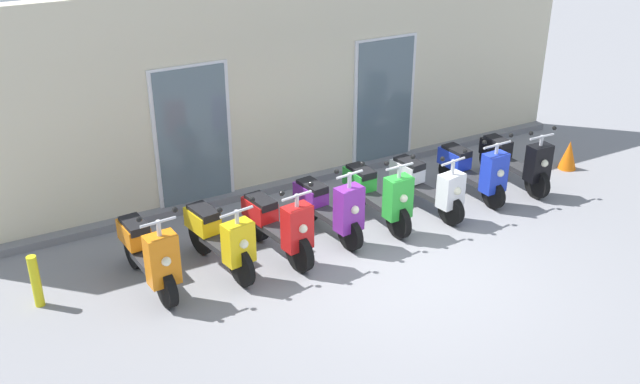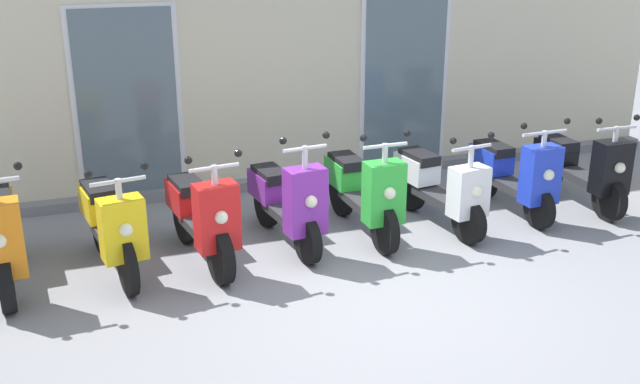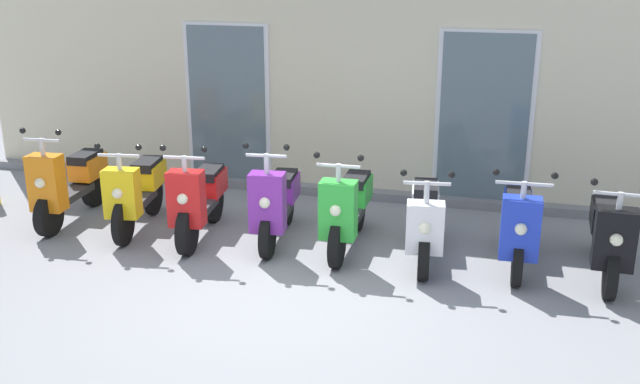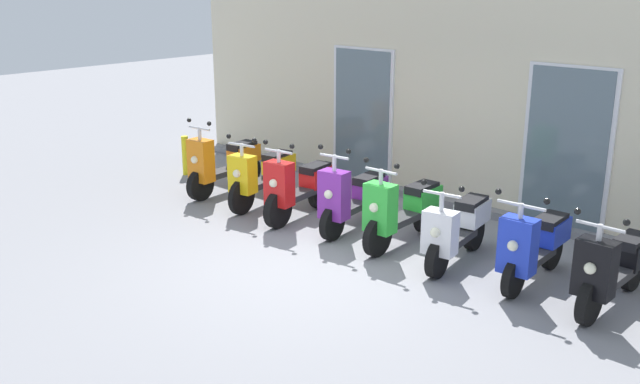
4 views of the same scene
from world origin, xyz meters
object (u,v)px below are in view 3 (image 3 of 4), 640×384
Objects in this scene: scooter_red at (200,199)px; scooter_black at (609,234)px; scooter_purple at (276,202)px; scooter_white at (425,219)px; scooter_blue at (518,224)px; scooter_yellow at (137,190)px; scooter_green at (348,207)px; scooter_orange at (69,183)px.

scooter_red is 4.48m from scooter_black.
scooter_purple is 1.00× the size of scooter_white.
scooter_blue is (0.97, 0.06, 0.03)m from scooter_white.
scooter_black is at bearing 1.49° from scooter_white.
scooter_blue reaches higher than scooter_white.
scooter_green is at bearing 1.74° from scooter_yellow.
scooter_yellow is 0.84m from scooter_red.
scooter_green is (0.84, 0.00, 0.01)m from scooter_purple.
scooter_orange reaches higher than scooter_blue.
scooter_purple reaches higher than scooter_white.
scooter_purple reaches higher than scooter_blue.
scooter_orange is 1.07× the size of scooter_blue.
scooter_green is 1.07× the size of scooter_white.
scooter_black is (4.48, 0.12, -0.02)m from scooter_red.
scooter_white is at bearing -4.09° from scooter_green.
scooter_red is 0.97× the size of scooter_green.
scooter_yellow is at bearing -179.06° from scooter_blue.
scooter_green reaches higher than scooter_red.
scooter_white is at bearing 1.58° from scooter_red.
scooter_blue is at bearing -0.17° from scooter_green.
scooter_white is (0.87, -0.06, -0.03)m from scooter_green.
scooter_purple is (1.73, 0.07, -0.02)m from scooter_yellow.
scooter_red is at bearing -178.42° from scooter_white.
scooter_purple is at bearing 179.85° from scooter_black.
scooter_orange is at bearing 177.09° from scooter_red.
scooter_white is at bearing -178.51° from scooter_black.
scooter_red is at bearing -178.46° from scooter_black.
scooter_red reaches higher than scooter_yellow.
scooter_blue is at bearing 3.33° from scooter_white.
scooter_yellow is 2.57m from scooter_green.
scooter_yellow is at bearing -177.54° from scooter_purple.
scooter_green reaches higher than scooter_yellow.
scooter_blue is at bearing -0.04° from scooter_purple.
scooter_blue reaches higher than scooter_black.
scooter_blue is 0.90m from scooter_black.
scooter_purple is at bearing 8.27° from scooter_red.
scooter_purple is 0.84m from scooter_green.
scooter_green is at bearing 4.41° from scooter_red.
scooter_blue is 0.92× the size of scooter_black.
scooter_red is 3.58m from scooter_blue.
scooter_orange is 1.04× the size of scooter_white.
scooter_red is (0.83, -0.06, -0.02)m from scooter_yellow.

